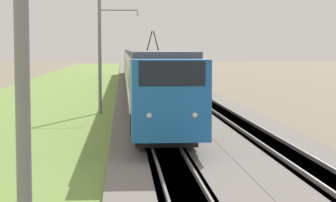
{
  "coord_description": "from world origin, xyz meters",
  "views": [
    {
      "loc": [
        -5.42,
        1.67,
        4.19
      ],
      "look_at": [
        18.51,
        0.0,
        2.27
      ],
      "focal_mm": 70.0,
      "sensor_mm": 36.0,
      "label": 1
    }
  ],
  "objects": [
    {
      "name": "passenger_train",
      "position": [
        58.65,
        0.0,
        2.43
      ],
      "size": [
        83.81,
        2.84,
        5.16
      ],
      "rotation": [
        0.0,
        0.0,
        3.14
      ],
      "color": "blue",
      "rests_on": "ground"
    },
    {
      "name": "grass_verge",
      "position": [
        50.0,
        6.91,
        0.06
      ],
      "size": [
        240.0,
        13.95,
        0.12
      ],
      "color": "olive",
      "rests_on": "ground"
    },
    {
      "name": "track_main",
      "position": [
        50.0,
        0.0,
        0.16
      ],
      "size": [
        240.0,
        1.57,
        0.45
      ],
      "color": "#4C4238",
      "rests_on": "ground"
    },
    {
      "name": "track_adjacent",
      "position": [
        50.0,
        -4.42,
        0.16
      ],
      "size": [
        240.0,
        1.57,
        0.45
      ],
      "color": "#4C4238",
      "rests_on": "ground"
    },
    {
      "name": "ballast_adjacent",
      "position": [
        50.0,
        -4.42,
        0.15
      ],
      "size": [
        240.0,
        4.4,
        0.3
      ],
      "color": "slate",
      "rests_on": "ground"
    },
    {
      "name": "catenary_mast_mid",
      "position": [
        36.0,
        3.02,
        3.89
      ],
      "size": [
        0.22,
        2.56,
        7.5
      ],
      "color": "slate",
      "rests_on": "ground"
    },
    {
      "name": "ballast_main",
      "position": [
        50.0,
        0.0,
        0.15
      ],
      "size": [
        240.0,
        4.4,
        0.3
      ],
      "color": "slate",
      "rests_on": "ground"
    },
    {
      "name": "catenary_mast_near",
      "position": [
        4.02,
        3.02,
        3.83
      ],
      "size": [
        0.22,
        2.56,
        7.39
      ],
      "color": "slate",
      "rests_on": "ground"
    }
  ]
}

